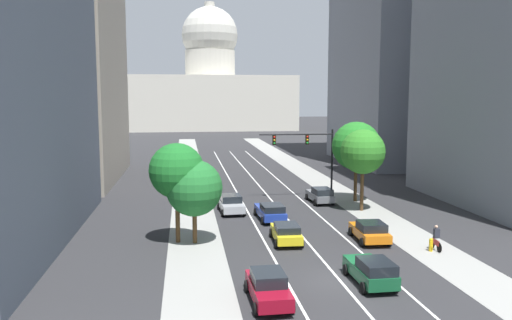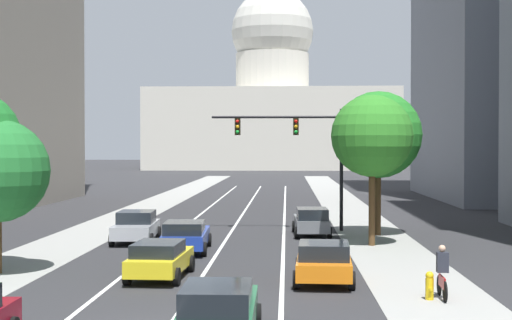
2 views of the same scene
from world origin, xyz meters
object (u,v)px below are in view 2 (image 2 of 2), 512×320
at_px(car_orange, 324,261).
at_px(car_green, 219,311).
at_px(cyclist, 442,272).
at_px(street_tree_near_right, 372,136).
at_px(car_blue, 186,235).
at_px(car_yellow, 160,258).
at_px(car_silver, 136,226).
at_px(traffic_signal_mast, 301,143).
at_px(capitol_building, 272,109).
at_px(car_gray, 311,221).
at_px(street_tree_mid_right, 378,135).
at_px(fire_hydrant, 430,285).

xyz_separation_m(car_orange, car_green, (-2.98, -8.28, 0.06)).
height_order(cyclist, street_tree_near_right, street_tree_near_right).
bearing_deg(car_blue, car_orange, -142.95).
bearing_deg(car_yellow, cyclist, -105.71).
distance_m(car_yellow, car_silver, 10.55).
distance_m(car_silver, car_blue, 4.49).
height_order(car_yellow, traffic_signal_mast, traffic_signal_mast).
bearing_deg(car_silver, car_green, -165.29).
relative_size(traffic_signal_mast, cyclist, 4.39).
bearing_deg(car_green, capitol_building, 0.16).
xyz_separation_m(car_gray, car_silver, (-8.97, -2.97, 0.00)).
bearing_deg(car_gray, car_silver, 106.51).
relative_size(car_gray, car_orange, 1.00).
bearing_deg(car_gray, car_green, 170.39).
xyz_separation_m(car_blue, cyclist, (9.57, -9.95, 0.09)).
bearing_deg(cyclist, traffic_signal_mast, 14.18).
bearing_deg(car_gray, cyclist, -169.33).
relative_size(capitol_building, street_tree_mid_right, 6.63).
distance_m(car_green, traffic_signal_mast, 24.68).
bearing_deg(street_tree_mid_right, street_tree_near_right, -101.02).
distance_m(car_orange, fire_hydrant, 4.30).
xyz_separation_m(car_yellow, cyclist, (9.59, -3.18, 0.11)).
bearing_deg(car_green, car_gray, -8.24).
bearing_deg(traffic_signal_mast, car_yellow, -109.51).
distance_m(car_silver, street_tree_near_right, 12.65).
bearing_deg(car_blue, car_green, -171.50).
height_order(car_gray, cyclist, cyclist).
bearing_deg(capitol_building, car_silver, -92.11).
bearing_deg(traffic_signal_mast, car_silver, -147.81).
height_order(car_green, traffic_signal_mast, traffic_signal_mast).
distance_m(capitol_building, car_green, 140.81).
xyz_separation_m(capitol_building, car_orange, (4.47, -132.00, -12.23)).
xyz_separation_m(capitol_building, car_yellow, (-1.50, -131.52, -12.24)).
relative_size(car_yellow, street_tree_mid_right, 0.54).
xyz_separation_m(car_yellow, street_tree_mid_right, (9.61, 13.47, 4.73)).
bearing_deg(capitol_building, car_orange, -88.06).
distance_m(car_gray, car_orange, 13.56).
distance_m(car_gray, cyclist, 16.66).
xyz_separation_m(car_yellow, traffic_signal_mast, (5.47, 15.44, 4.29)).
xyz_separation_m(car_silver, cyclist, (12.57, -13.30, 0.05)).
relative_size(car_silver, street_tree_near_right, 0.61).
xyz_separation_m(car_green, traffic_signal_mast, (2.48, 24.19, 4.21)).
bearing_deg(traffic_signal_mast, car_green, -95.85).
xyz_separation_m(cyclist, street_tree_mid_right, (0.03, 16.65, 4.62)).
bearing_deg(cyclist, car_silver, 45.11).
relative_size(car_green, traffic_signal_mast, 0.57).
bearing_deg(car_green, cyclist, -50.23).
relative_size(car_gray, car_blue, 0.89).
height_order(car_orange, street_tree_mid_right, street_tree_mid_right).
distance_m(car_yellow, car_green, 9.25).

